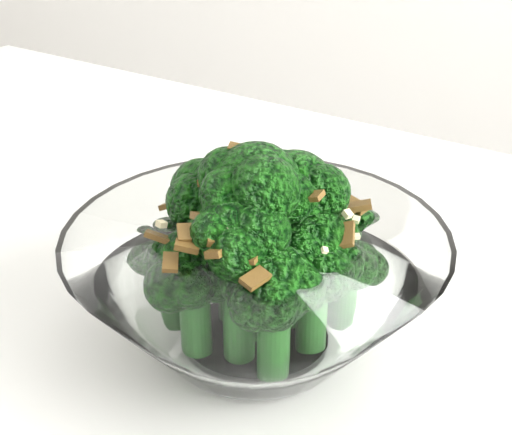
% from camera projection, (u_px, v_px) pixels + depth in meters
% --- Properties ---
extents(table, '(1.33, 1.02, 0.75)m').
position_uv_depth(table, '(98.00, 309.00, 0.64)').
color(table, white).
rests_on(table, ground).
extents(broccoli_dish, '(0.24, 0.24, 0.15)m').
position_uv_depth(broccoli_dish, '(257.00, 277.00, 0.46)').
color(broccoli_dish, white).
rests_on(broccoli_dish, table).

